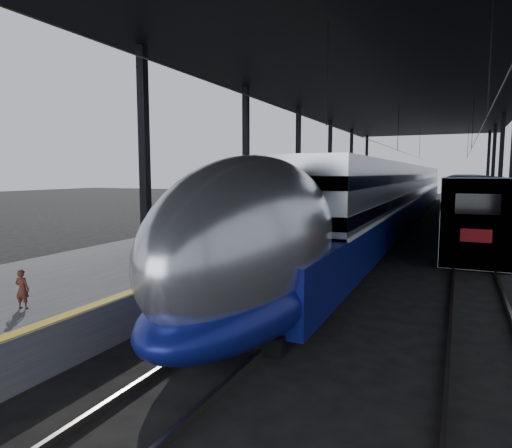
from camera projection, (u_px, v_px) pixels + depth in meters
The scene contains 8 objects.
ground at pixel (205, 310), 12.72m from camera, with size 160.00×160.00×0.00m, color black.
platform at pixel (306, 220), 32.24m from camera, with size 6.00×80.00×1.00m, color #4C4C4F.
yellow_strip at pixel (345, 214), 31.05m from camera, with size 0.30×80.00×0.01m, color gold.
rails at pixel (426, 232), 29.06m from camera, with size 6.52×80.00×0.16m.
canopy at pixel (388, 89), 29.10m from camera, with size 18.00×75.00×9.47m.
tgv_train at pixel (398, 195), 35.73m from camera, with size 3.06×65.20×4.38m.
second_train at pixel (467, 194), 42.13m from camera, with size 2.64×56.05×3.63m.
child at pixel (22, 289), 9.46m from camera, with size 0.30×0.20×0.83m, color #4E231A.
Camera 1 is at (6.32, -10.73, 3.82)m, focal length 32.00 mm.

